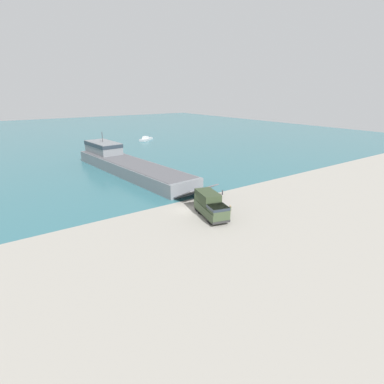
{
  "coord_description": "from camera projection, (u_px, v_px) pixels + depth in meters",
  "views": [
    {
      "loc": [
        -23.36,
        -34.37,
        16.72
      ],
      "look_at": [
        1.43,
        1.03,
        2.23
      ],
      "focal_mm": 28.0,
      "sensor_mm": 36.0,
      "label": 1
    }
  ],
  "objects": [
    {
      "name": "ground_plane",
      "position": [
        188.0,
        210.0,
        44.71
      ],
      "size": [
        240.0,
        240.0,
        0.0
      ],
      "primitive_type": "plane",
      "color": "#9E998E"
    },
    {
      "name": "water_surface",
      "position": [
        54.0,
        137.0,
        117.39
      ],
      "size": [
        240.0,
        180.0,
        0.01
      ],
      "primitive_type": "cube",
      "color": "#336B75",
      "rests_on": "ground_plane"
    },
    {
      "name": "landing_craft",
      "position": [
        125.0,
        163.0,
        65.9
      ],
      "size": [
        10.56,
        42.99,
        7.62
      ],
      "rotation": [
        0.0,
        0.0,
        0.09
      ],
      "color": "gray",
      "rests_on": "ground_plane"
    },
    {
      "name": "military_truck",
      "position": [
        210.0,
        205.0,
        41.82
      ],
      "size": [
        4.14,
        7.29,
        3.33
      ],
      "rotation": [
        0.0,
        0.0,
        -1.82
      ],
      "color": "#3D4C33",
      "rests_on": "ground_plane"
    },
    {
      "name": "soldier_on_ramp",
      "position": [
        230.0,
        210.0,
        42.11
      ],
      "size": [
        0.5,
        0.44,
        1.64
      ],
      "rotation": [
        0.0,
        0.0,
        2.15
      ],
      "color": "#566042",
      "rests_on": "ground_plane"
    },
    {
      "name": "moored_boat_a",
      "position": [
        146.0,
        139.0,
        108.73
      ],
      "size": [
        6.71,
        5.87,
        1.45
      ],
      "rotation": [
        0.0,
        0.0,
        5.36
      ],
      "color": "#B7BABF",
      "rests_on": "ground_plane"
    },
    {
      "name": "mooring_bollard",
      "position": [
        222.0,
        192.0,
        51.07
      ],
      "size": [
        0.24,
        0.24,
        0.84
      ],
      "color": "#333338",
      "rests_on": "ground_plane"
    }
  ]
}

